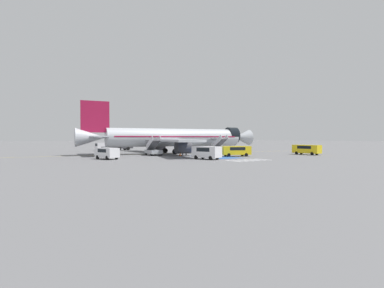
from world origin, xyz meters
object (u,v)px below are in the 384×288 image
at_px(airliner, 173,138).
at_px(boarding_stairs_aft, 153,150).
at_px(ground_crew_0, 186,150).
at_px(ground_crew_1, 183,150).
at_px(boarding_stairs_forward, 220,149).
at_px(traffic_cone_0, 180,154).
at_px(service_van_2, 107,152).
at_px(fuel_tanker, 115,144).
at_px(service_van_3, 207,152).
at_px(service_van_1, 236,150).
at_px(service_van_0, 307,149).

distance_m(airliner, boarding_stairs_aft, 7.92).
height_order(ground_crew_0, ground_crew_1, ground_crew_0).
height_order(boarding_stairs_forward, traffic_cone_0, boarding_stairs_forward).
distance_m(service_van_2, ground_crew_0, 16.88).
relative_size(airliner, fuel_tanker, 4.03).
height_order(airliner, boarding_stairs_aft, airliner).
bearing_deg(boarding_stairs_forward, boarding_stairs_aft, 180.00).
relative_size(ground_crew_1, traffic_cone_0, 2.80).
relative_size(boarding_stairs_aft, ground_crew_1, 3.38).
bearing_deg(fuel_tanker, service_van_3, 179.99).
height_order(boarding_stairs_forward, ground_crew_1, boarding_stairs_forward).
distance_m(fuel_tanker, service_van_1, 39.45).
bearing_deg(boarding_stairs_forward, service_van_2, -163.72).
relative_size(boarding_stairs_forward, fuel_tanker, 0.54).
height_order(service_van_2, ground_crew_0, ground_crew_0).
relative_size(service_van_1, traffic_cone_0, 10.02).
bearing_deg(service_van_0, airliner, -46.44).
height_order(airliner, service_van_1, airliner).
distance_m(service_van_1, ground_crew_1, 10.93).
relative_size(boarding_stairs_forward, service_van_1, 0.94).
xyz_separation_m(service_van_3, ground_crew_0, (3.29, 11.56, -0.14)).
xyz_separation_m(airliner, traffic_cone_0, (-2.86, -7.73, -3.16)).
distance_m(airliner, service_van_1, 15.83).
height_order(boarding_stairs_aft, service_van_0, boarding_stairs_aft).
bearing_deg(boarding_stairs_aft, ground_crew_1, -13.06).
bearing_deg(boarding_stairs_aft, service_van_0, -21.51).
bearing_deg(fuel_tanker, service_van_0, -149.92).
bearing_deg(traffic_cone_0, ground_crew_1, 48.69).
relative_size(airliner, service_van_2, 8.80).
height_order(fuel_tanker, traffic_cone_0, fuel_tanker).
bearing_deg(ground_crew_1, service_van_0, -104.25).
xyz_separation_m(service_van_0, service_van_2, (-37.97, 8.86, -0.10)).
bearing_deg(airliner, traffic_cone_0, -13.02).
height_order(service_van_1, traffic_cone_0, service_van_1).
bearing_deg(traffic_cone_0, service_van_3, -97.06).
xyz_separation_m(ground_crew_1, traffic_cone_0, (-1.78, -2.03, -0.63)).
xyz_separation_m(service_van_2, ground_crew_1, (16.40, 3.96, -0.19)).
height_order(fuel_tanker, service_van_3, fuel_tanker).
xyz_separation_m(boarding_stairs_aft, service_van_2, (-10.91, -6.00, 0.14)).
height_order(service_van_2, service_van_3, service_van_3).
distance_m(boarding_stairs_aft, ground_crew_0, 6.45).
xyz_separation_m(service_van_1, ground_crew_0, (-5.68, 8.23, -0.05)).
height_order(boarding_stairs_aft, ground_crew_1, boarding_stairs_aft).
bearing_deg(ground_crew_0, service_van_0, 112.14).
distance_m(airliner, ground_crew_1, 6.33).
distance_m(ground_crew_0, traffic_cone_0, 2.40).
distance_m(fuel_tanker, ground_crew_0, 30.22).
relative_size(fuel_tanker, service_van_2, 2.19).
bearing_deg(airliner, ground_crew_1, -3.41).
bearing_deg(traffic_cone_0, boarding_stairs_aft, 132.42).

